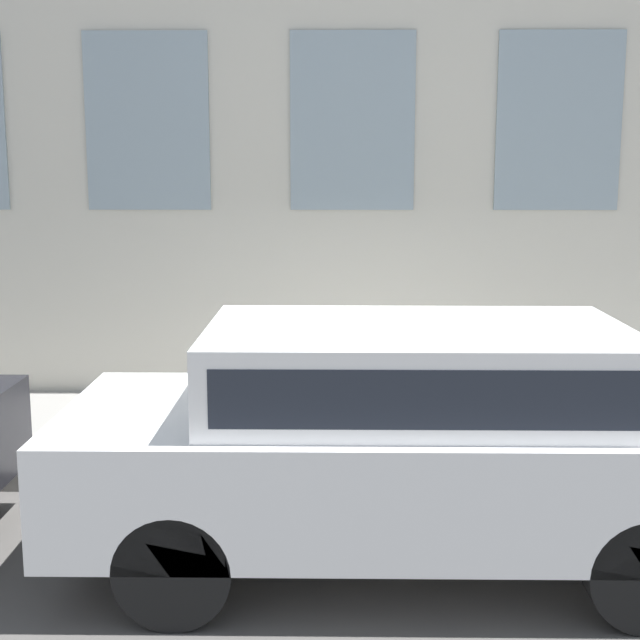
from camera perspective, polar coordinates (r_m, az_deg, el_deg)
The scene contains 6 objects.
ground_plane at distance 7.97m, azimuth 2.39°, elevation -11.03°, with size 80.00×80.00×0.00m, color #514F4C.
sidewalk at distance 9.30m, azimuth 2.16°, elevation -7.36°, with size 2.87×60.00×0.18m.
building_facade at distance 10.50m, azimuth 2.08°, elevation 14.31°, with size 0.33×40.00×7.31m.
fire_hydrant at distance 8.16m, azimuth 1.37°, elevation -6.29°, with size 0.29×0.41×0.77m.
person at distance 8.24m, azimuth -1.35°, elevation -3.99°, with size 0.28×0.18×1.15m.
parked_truck_white_near at distance 6.36m, azimuth 5.48°, elevation -6.95°, with size 2.03×4.70×1.75m.
Camera 1 is at (-7.44, 0.22, 2.84)m, focal length 50.00 mm.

